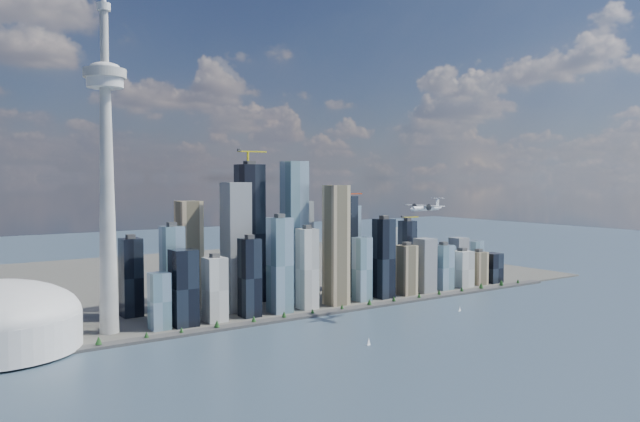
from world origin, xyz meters
TOP-DOWN VIEW (x-y plane):
  - ground at (0.00, 0.00)m, footprint 4000.00×4000.00m
  - seawall at (0.00, 250.00)m, footprint 1100.00×22.00m
  - land at (0.00, 700.00)m, footprint 1400.00×900.00m
  - shoreline_trees at (0.00, 250.00)m, footprint 960.53×7.20m
  - skyscraper_cluster at (59.62, 336.82)m, footprint 736.00×142.00m
  - needle_tower at (-300.00, 310.00)m, footprint 56.00×56.00m
  - airplane at (125.95, 136.36)m, footprint 77.00×68.35m
  - sailboat_west at (-39.94, 67.71)m, footprint 7.68×3.10m
  - sailboat_east at (210.71, 144.61)m, footprint 6.70×2.95m

SIDE VIEW (x-z plane):
  - ground at x=0.00m, z-range 0.00..0.00m
  - land at x=0.00m, z-range 0.00..3.00m
  - seawall at x=0.00m, z-range 0.00..4.00m
  - sailboat_east at x=210.71m, z-range -1.66..7.61m
  - sailboat_west at x=-39.94m, z-range -1.90..8.70m
  - shoreline_trees at x=0.00m, z-range 4.38..13.18m
  - skyscraper_cluster at x=59.62m, z-range -49.47..211.69m
  - airplane at x=125.95m, z-range 160.99..179.78m
  - needle_tower at x=-300.00m, z-range -39.41..511.09m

